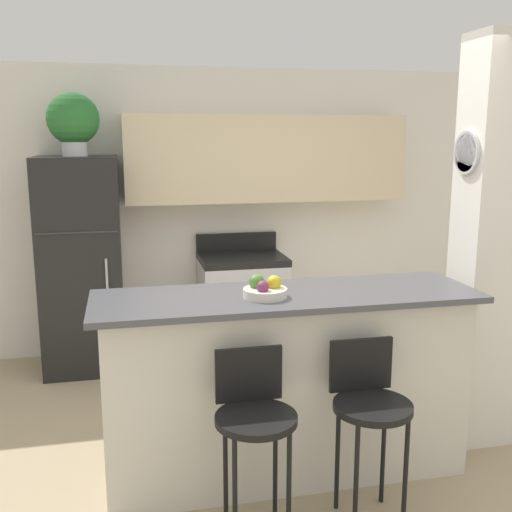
% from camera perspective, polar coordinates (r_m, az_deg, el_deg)
% --- Properties ---
extents(ground_plane, '(14.00, 14.00, 0.00)m').
position_cam_1_polar(ground_plane, '(3.78, 2.81, -19.73)').
color(ground_plane, tan).
extents(wall_back, '(5.60, 0.38, 2.55)m').
position_cam_1_polar(wall_back, '(5.48, -1.61, 6.38)').
color(wall_back, white).
rests_on(wall_back, ground_plane).
extents(pillar_right, '(0.38, 0.32, 2.55)m').
position_cam_1_polar(pillar_right, '(3.99, 21.21, 0.87)').
color(pillar_right, white).
rests_on(pillar_right, ground_plane).
extents(counter_bar, '(2.16, 0.65, 1.09)m').
position_cam_1_polar(counter_bar, '(3.53, 2.90, -12.07)').
color(counter_bar, silver).
rests_on(counter_bar, ground_plane).
extents(refrigerator, '(0.66, 0.65, 1.79)m').
position_cam_1_polar(refrigerator, '(5.19, -16.28, -0.83)').
color(refrigerator, black).
rests_on(refrigerator, ground_plane).
extents(stove_range, '(0.75, 0.60, 1.07)m').
position_cam_1_polar(stove_range, '(5.41, -1.30, -4.63)').
color(stove_range, silver).
rests_on(stove_range, ground_plane).
extents(bar_stool_left, '(0.40, 0.40, 0.93)m').
position_cam_1_polar(bar_stool_left, '(3.00, -0.17, -15.08)').
color(bar_stool_left, black).
rests_on(bar_stool_left, ground_plane).
extents(bar_stool_right, '(0.40, 0.40, 0.93)m').
position_cam_1_polar(bar_stool_right, '(3.17, 10.75, -13.78)').
color(bar_stool_right, black).
rests_on(bar_stool_right, ground_plane).
extents(potted_plant_on_fridge, '(0.41, 0.41, 0.50)m').
position_cam_1_polar(potted_plant_on_fridge, '(5.08, -17.03, 12.21)').
color(potted_plant_on_fridge, silver).
rests_on(potted_plant_on_fridge, refrigerator).
extents(fruit_bowl, '(0.24, 0.24, 0.12)m').
position_cam_1_polar(fruit_bowl, '(3.26, 0.84, -3.21)').
color(fruit_bowl, silver).
rests_on(fruit_bowl, counter_bar).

